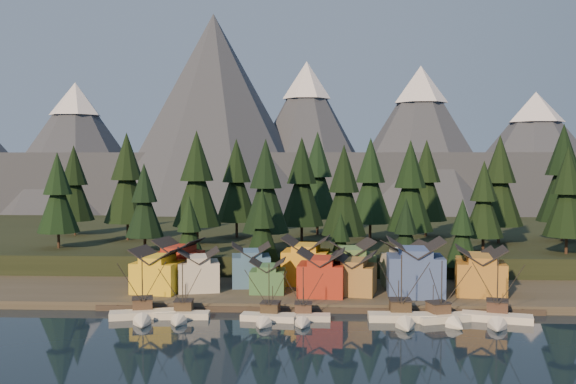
{
  "coord_description": "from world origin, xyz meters",
  "views": [
    {
      "loc": [
        -0.07,
        -98.06,
        27.47
      ],
      "look_at": [
        -5.92,
        30.0,
        20.78
      ],
      "focal_mm": 40.0,
      "sensor_mm": 36.0,
      "label": 1
    }
  ],
  "objects_px": {
    "house_back_0": "(179,260)",
    "boat_5": "(446,310)",
    "boat_1": "(181,308)",
    "house_front_0": "(158,269)",
    "boat_3": "(303,311)",
    "house_back_1": "(251,264)",
    "house_front_1": "(198,269)",
    "boat_6": "(497,310)",
    "boat_0": "(142,307)",
    "boat_4": "(403,309)",
    "boat_2": "(267,310)"
  },
  "relations": [
    {
      "from": "house_front_1",
      "to": "house_back_0",
      "type": "distance_m",
      "value": 8.64
    },
    {
      "from": "boat_0",
      "to": "boat_2",
      "type": "relative_size",
      "value": 1.17
    },
    {
      "from": "boat_5",
      "to": "boat_6",
      "type": "xyz_separation_m",
      "value": [
        8.54,
        0.33,
        -0.08
      ]
    },
    {
      "from": "boat_1",
      "to": "house_back_0",
      "type": "height_order",
      "value": "house_back_0"
    },
    {
      "from": "house_front_0",
      "to": "house_front_1",
      "type": "height_order",
      "value": "house_front_0"
    },
    {
      "from": "boat_3",
      "to": "house_front_0",
      "type": "bearing_deg",
      "value": 151.53
    },
    {
      "from": "house_front_0",
      "to": "boat_2",
      "type": "bearing_deg",
      "value": -25.43
    },
    {
      "from": "boat_0",
      "to": "boat_2",
      "type": "height_order",
      "value": "boat_0"
    },
    {
      "from": "boat_6",
      "to": "house_front_0",
      "type": "bearing_deg",
      "value": -179.01
    },
    {
      "from": "boat_5",
      "to": "house_back_1",
      "type": "xyz_separation_m",
      "value": [
        -35.05,
        22.46,
        3.77
      ]
    },
    {
      "from": "boat_4",
      "to": "boat_2",
      "type": "bearing_deg",
      "value": -178.56
    },
    {
      "from": "boat_1",
      "to": "boat_5",
      "type": "relative_size",
      "value": 0.93
    },
    {
      "from": "house_front_0",
      "to": "boat_3",
      "type": "bearing_deg",
      "value": -18.58
    },
    {
      "from": "house_front_0",
      "to": "house_front_1",
      "type": "distance_m",
      "value": 7.81
    },
    {
      "from": "boat_1",
      "to": "boat_4",
      "type": "relative_size",
      "value": 0.85
    },
    {
      "from": "boat_1",
      "to": "house_front_0",
      "type": "relative_size",
      "value": 1.07
    },
    {
      "from": "boat_1",
      "to": "boat_6",
      "type": "bearing_deg",
      "value": -2.75
    },
    {
      "from": "boat_1",
      "to": "boat_2",
      "type": "height_order",
      "value": "boat_1"
    },
    {
      "from": "house_front_1",
      "to": "house_back_0",
      "type": "relative_size",
      "value": 0.93
    },
    {
      "from": "boat_5",
      "to": "house_front_1",
      "type": "bearing_deg",
      "value": 140.49
    },
    {
      "from": "boat_0",
      "to": "boat_3",
      "type": "distance_m",
      "value": 27.43
    },
    {
      "from": "boat_5",
      "to": "house_front_1",
      "type": "xyz_separation_m",
      "value": [
        -44.97,
        17.45,
        3.56
      ]
    },
    {
      "from": "house_back_0",
      "to": "boat_5",
      "type": "bearing_deg",
      "value": -12.48
    },
    {
      "from": "boat_0",
      "to": "house_front_0",
      "type": "bearing_deg",
      "value": 79.67
    },
    {
      "from": "house_front_0",
      "to": "boat_4",
      "type": "bearing_deg",
      "value": -8.85
    },
    {
      "from": "boat_3",
      "to": "house_front_1",
      "type": "bearing_deg",
      "value": 140.28
    },
    {
      "from": "boat_1",
      "to": "house_front_0",
      "type": "xyz_separation_m",
      "value": [
        -7.84,
        15.28,
        4.06
      ]
    },
    {
      "from": "boat_6",
      "to": "house_front_0",
      "type": "xyz_separation_m",
      "value": [
        -61.07,
        15.15,
        3.86
      ]
    },
    {
      "from": "house_front_1",
      "to": "house_back_1",
      "type": "xyz_separation_m",
      "value": [
        9.93,
        5.02,
        0.21
      ]
    },
    {
      "from": "boat_2",
      "to": "house_back_0",
      "type": "relative_size",
      "value": 1.05
    },
    {
      "from": "boat_4",
      "to": "house_front_0",
      "type": "distance_m",
      "value": 48.09
    },
    {
      "from": "boat_2",
      "to": "house_back_1",
      "type": "relative_size",
      "value": 1.22
    },
    {
      "from": "boat_4",
      "to": "boat_0",
      "type": "bearing_deg",
      "value": 179.83
    },
    {
      "from": "boat_1",
      "to": "boat_2",
      "type": "bearing_deg",
      "value": -6.35
    },
    {
      "from": "boat_1",
      "to": "boat_3",
      "type": "distance_m",
      "value": 20.77
    },
    {
      "from": "boat_5",
      "to": "boat_6",
      "type": "relative_size",
      "value": 0.9
    },
    {
      "from": "boat_5",
      "to": "house_front_1",
      "type": "height_order",
      "value": "boat_5"
    },
    {
      "from": "boat_4",
      "to": "house_front_1",
      "type": "relative_size",
      "value": 1.33
    },
    {
      "from": "house_front_1",
      "to": "house_back_1",
      "type": "relative_size",
      "value": 1.08
    },
    {
      "from": "boat_4",
      "to": "house_front_1",
      "type": "xyz_separation_m",
      "value": [
        -37.76,
        17.57,
        3.57
      ]
    },
    {
      "from": "boat_4",
      "to": "house_back_1",
      "type": "height_order",
      "value": "boat_4"
    },
    {
      "from": "boat_2",
      "to": "boat_6",
      "type": "xyz_separation_m",
      "value": [
        38.47,
        1.02,
        0.19
      ]
    },
    {
      "from": "boat_5",
      "to": "house_back_0",
      "type": "bearing_deg",
      "value": 135.94
    },
    {
      "from": "boat_3",
      "to": "house_back_1",
      "type": "height_order",
      "value": "house_back_1"
    },
    {
      "from": "boat_1",
      "to": "boat_4",
      "type": "xyz_separation_m",
      "value": [
        37.48,
        -0.33,
        0.27
      ]
    },
    {
      "from": "boat_3",
      "to": "house_back_0",
      "type": "xyz_separation_m",
      "value": [
        -26.35,
        24.45,
        4.57
      ]
    },
    {
      "from": "boat_0",
      "to": "house_back_0",
      "type": "xyz_separation_m",
      "value": [
        1.07,
        24.23,
        4.25
      ]
    },
    {
      "from": "boat_3",
      "to": "house_front_0",
      "type": "relative_size",
      "value": 1.04
    },
    {
      "from": "house_front_1",
      "to": "house_back_0",
      "type": "xyz_separation_m",
      "value": [
        -5.3,
        6.8,
        0.56
      ]
    },
    {
      "from": "boat_3",
      "to": "boat_2",
      "type": "bearing_deg",
      "value": -175.15
    }
  ]
}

